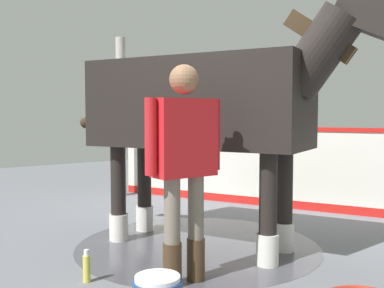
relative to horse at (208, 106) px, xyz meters
name	(u,v)px	position (x,y,z in m)	size (l,w,h in m)	color
ground_plane	(203,236)	(-0.39, 0.24, -1.45)	(16.00, 16.00, 0.02)	slate
wet_patch	(198,245)	(-0.10, -0.05, -1.44)	(2.51, 2.51, 0.00)	#4C4C54
barrier_wall	(271,169)	(-1.07, 2.03, -0.89)	(4.71, 2.25, 1.18)	silver
roof_post_far	(121,117)	(-3.18, 0.68, -0.13)	(0.16, 0.16, 2.61)	#B7B2A8
horse	(208,106)	(0.00, 0.00, 0.00)	(3.28, 1.82, 2.50)	black
handler	(184,157)	(0.67, -0.77, -0.42)	(0.24, 0.70, 1.75)	#47331E
bottle_shampoo	(87,267)	(0.18, -1.39, -1.32)	(0.06, 0.06, 0.27)	#D8CC4C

